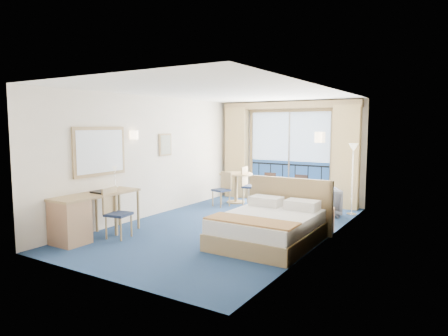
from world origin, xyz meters
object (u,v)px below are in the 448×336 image
at_px(nightstand, 322,220).
at_px(table_chair_a, 248,183).
at_px(armchair, 324,202).
at_px(table_chair_b, 223,187).
at_px(floor_lamp, 353,161).
at_px(bed, 270,226).
at_px(round_table, 236,180).
at_px(desk, 76,217).
at_px(desk_chair, 115,210).

height_order(nightstand, table_chair_a, table_chair_a).
distance_m(nightstand, armchair, 1.54).
distance_m(armchair, table_chair_b, 2.55).
bearing_deg(floor_lamp, bed, -102.48).
relative_size(bed, armchair, 2.81).
height_order(round_table, table_chair_a, table_chair_a).
xyz_separation_m(desk, table_chair_a, (0.96, 4.60, 0.11)).
relative_size(bed, table_chair_b, 2.29).
bearing_deg(bed, armchair, 87.13).
relative_size(bed, round_table, 2.25).
bearing_deg(table_chair_b, floor_lamp, 27.04).
bearing_deg(desk, nightstand, 39.46).
bearing_deg(armchair, desk_chair, 24.34).
xyz_separation_m(armchair, desk, (-3.04, -4.35, 0.13)).
bearing_deg(table_chair_b, table_chair_a, 64.04).
distance_m(desk, round_table, 4.66).
relative_size(floor_lamp, desk, 0.96).
distance_m(armchair, desk_chair, 4.64).
distance_m(bed, round_table, 3.71).
relative_size(nightstand, table_chair_b, 0.57).
xyz_separation_m(floor_lamp, table_chair_b, (-3.06, -0.66, -0.76)).
xyz_separation_m(desk, desk_chair, (0.36, 0.57, 0.07)).
distance_m(bed, desk, 3.40).
distance_m(desk, desk_chair, 0.68).
distance_m(nightstand, desk, 4.52).
bearing_deg(floor_lamp, desk_chair, -127.67).
height_order(desk, table_chair_b, table_chair_b).
height_order(armchair, floor_lamp, floor_lamp).
bearing_deg(round_table, armchair, -6.30).
bearing_deg(table_chair_a, desk_chair, 163.21).
distance_m(floor_lamp, table_chair_b, 3.22).
height_order(armchair, round_table, round_table).
bearing_deg(desk_chair, armchair, -45.35).
distance_m(desk_chair, table_chair_b, 3.51).
relative_size(round_table, table_chair_a, 0.90).
relative_size(armchair, floor_lamp, 0.43).
bearing_deg(table_chair_b, bed, -29.28).
xyz_separation_m(armchair, table_chair_b, (-2.53, -0.27, 0.17)).
height_order(desk_chair, table_chair_a, table_chair_a).
bearing_deg(desk_chair, bed, -75.13).
distance_m(bed, desk_chair, 2.83).
xyz_separation_m(bed, nightstand, (0.58, 1.12, -0.05)).
bearing_deg(desk, table_chair_a, 78.19).
height_order(bed, table_chair_a, bed).
bearing_deg(desk, armchair, 54.99).
height_order(bed, desk, bed).
height_order(armchair, desk_chair, desk_chair).
relative_size(armchair, desk_chair, 0.77).
xyz_separation_m(round_table, table_chair_a, (0.39, -0.02, -0.05)).
xyz_separation_m(desk_chair, table_chair_a, (0.61, 4.03, 0.03)).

